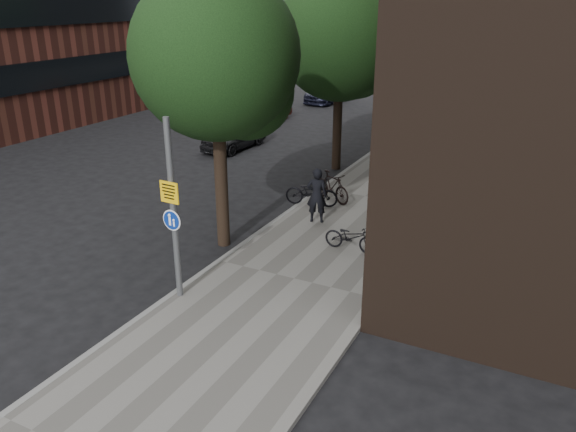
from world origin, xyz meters
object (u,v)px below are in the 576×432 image
Objects in this scene: pedestrian at (317,195)px; parked_bike_facade_near at (351,237)px; parked_car_near at (234,135)px; signpost at (173,210)px.

parked_bike_facade_near is at bearing 120.93° from pedestrian.
parked_car_near is at bearing -61.09° from pedestrian.
signpost is 5.26m from parked_bike_facade_near.
signpost reaches higher than pedestrian.
signpost reaches higher than parked_bike_facade_near.
signpost is 14.11m from parked_car_near.
pedestrian is 1.14× the size of parked_bike_facade_near.
signpost is at bearing 62.27° from pedestrian.
signpost reaches higher than parked_car_near.
signpost is at bearing -60.94° from parked_car_near.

